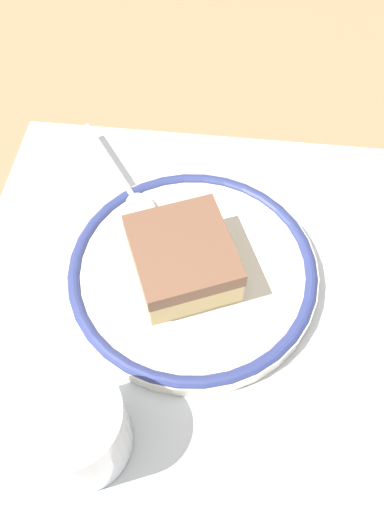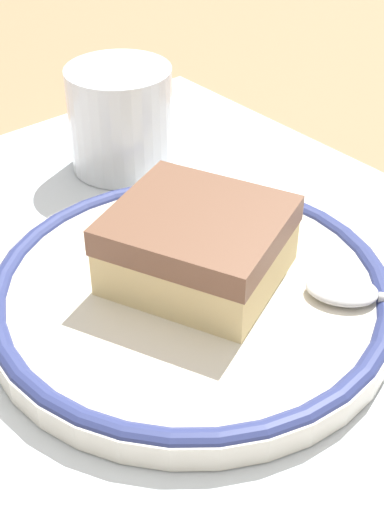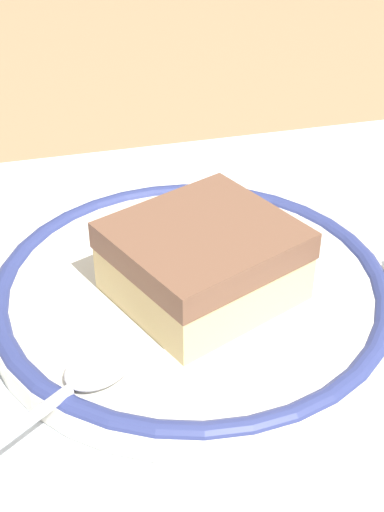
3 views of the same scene
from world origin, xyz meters
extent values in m
plane|color=#9E7551|center=(0.00, 0.00, 0.00)|extent=(2.40, 2.40, 0.00)
cube|color=silver|center=(0.00, 0.00, 0.00)|extent=(0.45, 0.41, 0.00)
cylinder|color=silver|center=(0.04, 0.00, 0.01)|extent=(0.23, 0.23, 0.01)
torus|color=navy|center=(0.04, 0.00, 0.01)|extent=(0.23, 0.23, 0.01)
cube|color=beige|center=(0.03, 0.01, 0.03)|extent=(0.11, 0.11, 0.03)
cube|color=brown|center=(0.03, 0.01, 0.05)|extent=(0.12, 0.11, 0.02)
ellipsoid|color=silver|center=(0.10, 0.06, 0.02)|extent=(0.05, 0.05, 0.01)
cylinder|color=silver|center=(0.16, 0.10, 0.02)|extent=(0.09, 0.07, 0.01)
cylinder|color=silver|center=(-0.12, 0.07, 0.04)|extent=(0.08, 0.08, 0.08)
cylinder|color=#B7722D|center=(-0.12, 0.07, 0.02)|extent=(0.07, 0.07, 0.05)
cube|color=white|center=(-0.15, -0.08, 0.00)|extent=(0.19, 0.19, 0.00)
camera|label=1|loc=(-0.21, -0.03, 0.43)|focal=37.52mm
camera|label=2|loc=(0.28, -0.20, 0.27)|focal=50.94mm
camera|label=3|loc=(0.12, 0.32, 0.27)|focal=50.87mm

